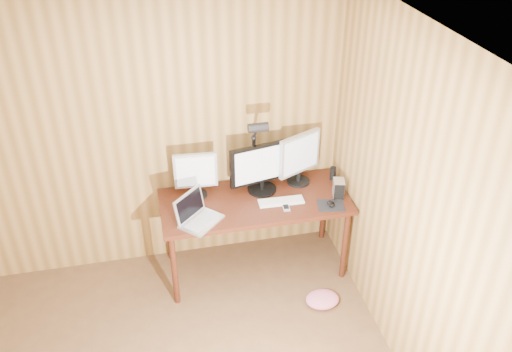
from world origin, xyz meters
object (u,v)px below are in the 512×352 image
object	(u,v)px
keyboard	(281,201)
speaker	(333,173)
monitor_left	(196,174)
laptop	(196,215)
phone	(286,207)
monitor_right	(299,157)
hard_drive	(339,188)
desk_lamp	(256,144)
monitor_center	(262,167)
desk	(253,207)
mouse	(331,204)

from	to	relation	value
keyboard	speaker	bearing A→B (deg)	26.53
monitor_left	keyboard	bearing A→B (deg)	-16.38
laptop	phone	world-z (taller)	laptop
monitor_right	hard_drive	bearing A→B (deg)	-69.94
desk_lamp	monitor_right	bearing A→B (deg)	6.40
laptop	keyboard	world-z (taller)	laptop
monitor_center	keyboard	distance (m)	0.33
laptop	monitor_right	bearing A→B (deg)	-23.59
monitor_left	speaker	world-z (taller)	monitor_left
desk	keyboard	size ratio (longest dim) A/B	4.12
desk	monitor_right	world-z (taller)	monitor_right
monitor_left	keyboard	size ratio (longest dim) A/B	1.06
laptop	hard_drive	size ratio (longest dim) A/B	2.72
phone	desk	bearing A→B (deg)	137.47
keyboard	mouse	bearing A→B (deg)	-17.65
monitor_right	desk	bearing A→B (deg)	169.37
desk	phone	size ratio (longest dim) A/B	14.05
mouse	speaker	distance (m)	0.42
desk	desk_lamp	size ratio (longest dim) A/B	2.21
monitor_left	desk_lamp	distance (m)	0.57
monitor_left	speaker	bearing A→B (deg)	3.88
keyboard	desk_lamp	world-z (taller)	desk_lamp
hard_drive	desk_lamp	size ratio (longest dim) A/B	0.21
monitor_left	desk	bearing A→B (deg)	-7.56
speaker	hard_drive	bearing A→B (deg)	-98.62
monitor_right	speaker	bearing A→B (deg)	-28.51
laptop	phone	bearing A→B (deg)	-43.74
desk	speaker	bearing A→B (deg)	7.19
monitor_center	monitor_left	bearing A→B (deg)	164.87
keyboard	desk_lamp	size ratio (longest dim) A/B	0.54
monitor_right	laptop	size ratio (longest dim) A/B	1.16
keyboard	monitor_center	bearing A→B (deg)	120.15
laptop	hard_drive	world-z (taller)	laptop
desk	desk_lamp	world-z (taller)	desk_lamp
desk	speaker	size ratio (longest dim) A/B	12.84
keyboard	desk_lamp	xyz separation A→B (m)	(-0.16, 0.24, 0.44)
mouse	speaker	xyz separation A→B (m)	(0.15, 0.39, 0.04)
desk	keyboard	xyz separation A→B (m)	(0.21, -0.16, 0.13)
monitor_center	laptop	size ratio (longest dim) A/B	1.39
phone	speaker	size ratio (longest dim) A/B	0.91
monitor_center	monitor_left	xyz separation A→B (m)	(-0.56, 0.04, -0.01)
hard_drive	desk_lamp	xyz separation A→B (m)	(-0.67, 0.24, 0.38)
monitor_right	desk_lamp	xyz separation A→B (m)	(-0.39, -0.03, 0.19)
laptop	mouse	world-z (taller)	laptop
hard_drive	desk_lamp	bearing A→B (deg)	174.71
speaker	monitor_left	bearing A→B (deg)	180.00
monitor_left	speaker	xyz separation A→B (m)	(1.22, -0.00, -0.16)
monitor_center	hard_drive	world-z (taller)	monitor_center
laptop	speaker	size ratio (longest dim) A/B	3.32
monitor_right	hard_drive	size ratio (longest dim) A/B	3.15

